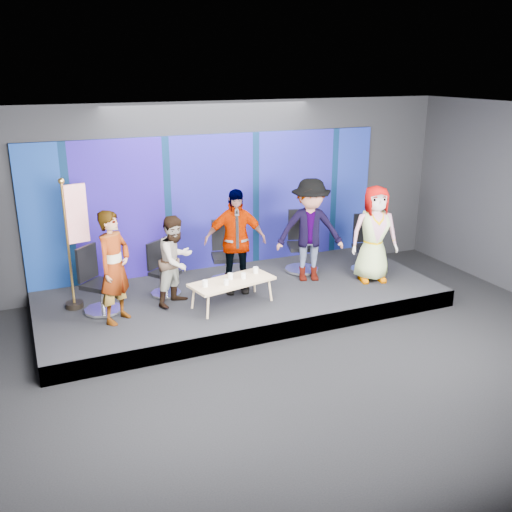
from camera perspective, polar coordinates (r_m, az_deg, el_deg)
The scene contains 21 objects.
ground at distance 8.26m, azimuth 5.13°, elevation -11.34°, with size 10.00×10.00×0.00m, color black.
room_walls at distance 7.37m, azimuth 5.67°, elevation 5.30°, with size 10.02×8.02×3.51m.
riser at distance 10.23m, azimuth -1.47°, elevation -4.26°, with size 7.00×3.00×0.30m, color black.
backdrop at distance 11.09m, azimuth -4.34°, elevation 5.36°, with size 7.00×0.08×2.60m, color navy.
chair_a at distance 9.54m, azimuth -15.43°, elevation -3.38°, with size 0.87×0.87×1.10m.
panelist_a at distance 8.95m, azimuth -13.97°, elevation -1.09°, with size 0.65×0.42×1.77m, color black.
chair_b at distance 10.04m, azimuth -9.26°, elevation -2.15°, with size 0.74×0.74×0.94m.
panelist_b at distance 9.47m, azimuth -8.01°, elevation -0.45°, with size 0.74×0.58×1.52m, color black.
chair_c at distance 10.50m, azimuth -3.01°, elevation -0.62°, with size 0.77×0.77×1.14m.
panelist_c at distance 9.87m, azimuth -2.11°, elevation 1.49°, with size 1.08×0.45×1.84m, color black.
chair_d at distance 11.09m, azimuth 4.58°, elevation 0.46°, with size 0.84×0.84×1.18m.
panelist_d at distance 10.46m, azimuth 5.42°, elevation 2.57°, with size 1.23×0.71×1.91m, color black.
chair_e at distance 11.26m, azimuth 10.98°, elevation 0.31°, with size 0.76×0.76×1.10m.
panelist_e at distance 10.63m, azimuth 11.73°, elevation 2.18°, with size 0.87×0.57×1.78m, color black.
coffee_table at distance 9.45m, azimuth -2.41°, elevation -2.65°, with size 1.50×0.88×0.43m.
mug_a at distance 9.19m, azimuth -5.10°, elevation -2.76°, with size 0.09×0.09×0.11m, color white.
mug_b at distance 9.24m, azimuth -3.00°, elevation -2.63°, with size 0.08×0.08×0.10m, color white.
mug_c at distance 9.48m, azimuth -2.57°, elevation -2.04°, with size 0.09×0.09×0.10m, color white.
mug_d at distance 9.51m, azimuth -1.25°, elevation -1.99°, with size 0.08×0.08×0.10m, color white.
mug_e at distance 9.75m, azimuth -0.04°, elevation -1.42°, with size 0.09×0.09×0.10m, color white.
flag_stand at distance 9.59m, azimuth -17.69°, elevation 1.51°, with size 0.50×0.29×2.17m.
Camera 1 is at (-3.49, -6.28, 4.08)m, focal length 40.00 mm.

